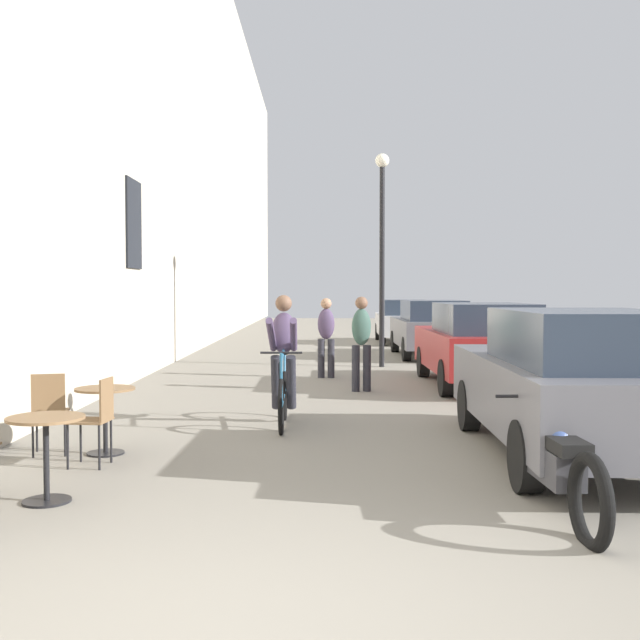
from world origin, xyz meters
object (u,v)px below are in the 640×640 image
object	(u,v)px
pedestrian_mid	(329,333)
parked_car_third	(434,327)
cafe_table_mid	(108,406)
parked_car_fourth	(406,320)
cafe_chair_mid_toward_wall	(53,407)
cyclist_on_bicycle	(286,363)
parked_car_second	(482,343)
cafe_table_near	(49,440)
parked_motorcycle	(559,464)
cafe_chair_mid_toward_street	(100,415)
parked_car_nearest	(579,382)
pedestrian_near	(365,338)
street_lamp	(385,232)

from	to	relation	value
pedestrian_mid	parked_car_third	world-z (taller)	pedestrian_mid
cafe_table_mid	parked_car_fourth	world-z (taller)	parked_car_fourth
cafe_chair_mid_toward_wall	pedestrian_mid	xyz separation A→B (m)	(3.02, 7.18, 0.39)
parked_car_third	parked_car_fourth	distance (m)	5.31
cyclist_on_bicycle	parked_car_second	distance (m)	5.17
cafe_table_near	parked_car_third	world-z (taller)	parked_car_third
cafe_chair_mid_toward_wall	parked_car_third	distance (m)	13.36
cafe_table_mid	parked_motorcycle	distance (m)	4.73
cafe_chair_mid_toward_street	cafe_chair_mid_toward_wall	distance (m)	0.82
parked_car_second	cafe_table_near	bearing A→B (deg)	-124.62
parked_car_nearest	parked_car_fourth	distance (m)	17.49
cafe_chair_mid_toward_street	pedestrian_near	distance (m)	6.37
cafe_table_mid	cafe_chair_mid_toward_wall	world-z (taller)	cafe_chair_mid_toward_wall
pedestrian_mid	cafe_chair_mid_toward_street	bearing A→B (deg)	-107.19
parked_car_fourth	cafe_table_near	bearing A→B (deg)	-104.94
cyclist_on_bicycle	parked_car_nearest	xyz separation A→B (m)	(3.16, -2.04, 0.01)
pedestrian_mid	cafe_table_mid	bearing A→B (deg)	-109.01
cafe_table_mid	street_lamp	size ratio (longest dim) A/B	0.15
cafe_chair_mid_toward_wall	street_lamp	distance (m)	10.63
parked_car_nearest	parked_motorcycle	xyz separation A→B (m)	(-0.82, -1.96, -0.41)
cafe_table_mid	parked_motorcycle	xyz separation A→B (m)	(4.18, -2.20, -0.12)
cafe_chair_mid_toward_street	pedestrian_near	bearing A→B (deg)	62.12
pedestrian_near	cafe_chair_mid_toward_street	bearing A→B (deg)	-117.88
parked_car_third	cafe_table_mid	bearing A→B (deg)	-113.85
parked_car_second	parked_motorcycle	distance (m)	7.97
parked_motorcycle	street_lamp	bearing A→B (deg)	92.16
cafe_table_near	street_lamp	bearing A→B (deg)	71.55
cafe_table_near	parked_car_third	distance (m)	14.75
cyclist_on_bicycle	parked_car_fourth	distance (m)	15.79
parked_motorcycle	cafe_table_mid	bearing A→B (deg)	152.22
cafe_table_near	parked_car_nearest	xyz separation A→B (m)	(4.97, 1.61, 0.30)
cyclist_on_bicycle	parked_motorcycle	world-z (taller)	cyclist_on_bicycle
street_lamp	parked_car_fourth	world-z (taller)	street_lamp
cafe_table_near	parked_car_second	distance (m)	9.17
cafe_chair_mid_toward_wall	cyclist_on_bicycle	world-z (taller)	cyclist_on_bicycle
cafe_table_mid	cafe_chair_mid_toward_street	world-z (taller)	cafe_chair_mid_toward_street
parked_car_second	parked_car_fourth	world-z (taller)	parked_car_second
cyclist_on_bicycle	pedestrian_near	bearing A→B (deg)	69.65
cafe_chair_mid_toward_wall	parked_car_second	size ratio (longest dim) A/B	0.21
cafe_chair_mid_toward_street	parked_car_second	size ratio (longest dim) A/B	0.21
parked_car_nearest	parked_motorcycle	world-z (taller)	parked_car_nearest
cafe_table_mid	pedestrian_mid	bearing A→B (deg)	70.99
parked_car_nearest	parked_car_fourth	bearing A→B (deg)	89.57
cafe_chair_mid_toward_street	cafe_chair_mid_toward_wall	world-z (taller)	same
parked_car_second	parked_motorcycle	xyz separation A→B (m)	(-1.06, -7.89, -0.39)
pedestrian_mid	parked_car_second	bearing A→B (deg)	-26.81
parked_car_second	street_lamp	bearing A→B (deg)	112.54
cafe_chair_mid_toward_street	street_lamp	bearing A→B (deg)	69.54
cyclist_on_bicycle	street_lamp	distance (m)	8.06
cafe_chair_mid_toward_street	cafe_chair_mid_toward_wall	bearing A→B (deg)	143.04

